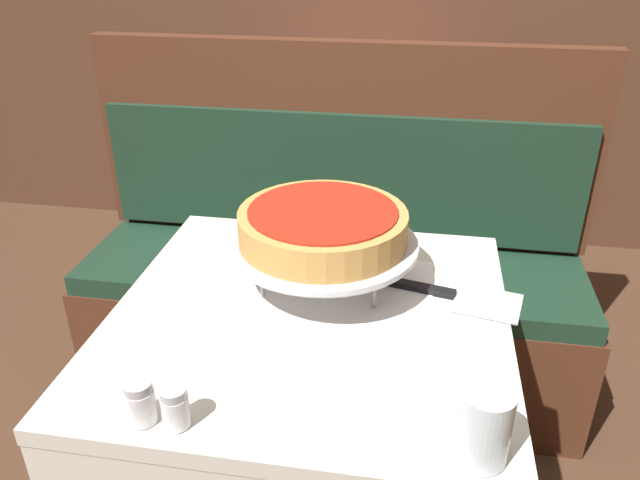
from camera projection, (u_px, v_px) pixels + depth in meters
dining_table_front at (310, 359)px, 1.16m from camera, size 0.70×0.70×0.74m
dining_table_rear at (356, 129)px, 2.41m from camera, size 0.68×0.68×0.74m
booth_bench at (333, 293)px, 1.96m from camera, size 1.51×0.45×1.06m
pizza_pan_stand at (323, 246)px, 1.15m from camera, size 0.35×0.35×0.10m
deep_dish_pizza at (323, 226)px, 1.13m from camera, size 0.31×0.31×0.06m
pizza_server at (446, 294)px, 1.16m from camera, size 0.31×0.12×0.01m
water_glass_near at (484, 426)px, 0.79m from camera, size 0.07×0.07×0.11m
salt_shaker at (140, 402)px, 0.86m from camera, size 0.04×0.04×0.07m
pepper_shaker at (175, 407)px, 0.85m from camera, size 0.04×0.04×0.06m
condiment_caddy at (364, 88)px, 2.39m from camera, size 0.12×0.12×0.18m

